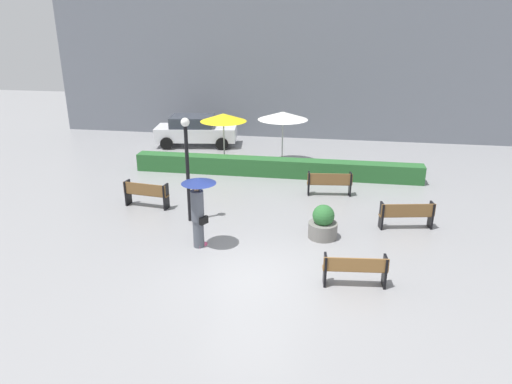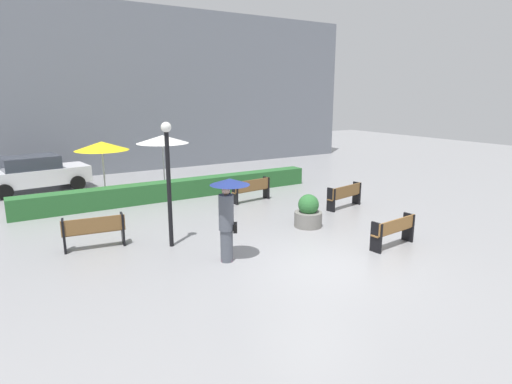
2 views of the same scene
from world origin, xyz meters
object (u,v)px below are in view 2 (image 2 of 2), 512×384
Objects in this scene: bench_back_row at (252,188)px; bench_near_right at (394,230)px; lamp_post at (168,171)px; pedestrian_with_umbrella at (228,208)px; patio_umbrella_white at (162,139)px; bench_far_right at (345,194)px; patio_umbrella_yellow at (102,146)px; planter_pot at (308,213)px; parked_car at (35,173)px; bench_far_left at (94,230)px.

bench_near_right is at bearing -83.32° from bench_back_row.
bench_near_right is 0.47× the size of lamp_post.
patio_umbrella_white is at bearing 80.84° from pedestrian_with_umbrella.
bench_back_row is 0.49× the size of lamp_post.
patio_umbrella_yellow reaches higher than bench_far_right.
bench_near_right is 6.53m from bench_back_row.
patio_umbrella_yellow is (-1.22, 8.44, 0.77)m from pedestrian_with_umbrella.
patio_umbrella_white is (-2.12, 7.61, 1.80)m from planter_pot.
lamp_post is 1.48× the size of patio_umbrella_yellow.
parked_car is (-2.63, 9.68, -1.34)m from lamp_post.
bench_near_right is 0.69× the size of patio_umbrella_yellow.
parked_car reaches higher than bench_near_right.
bench_far_left is 0.77× the size of pedestrian_with_umbrella.
patio_umbrella_white is at bearing 105.59° from planter_pot.
bench_far_left reaches higher than bench_near_right.
bench_near_right is 11.53m from patio_umbrella_yellow.
parked_car is at bearing 126.61° from patio_umbrella_yellow.
bench_far_left is 6.81m from bench_back_row.
bench_far_right is at bearing -46.94° from bench_back_row.
pedestrian_with_umbrella is 0.92× the size of patio_umbrella_yellow.
bench_far_left is 8.81m from parked_car.
pedestrian_with_umbrella is (2.74, -2.72, 0.86)m from bench_far_left.
bench_back_row is at bearing -59.73° from patio_umbrella_white.
lamp_post reaches higher than parked_car.
bench_far_left is 6.46m from planter_pot.
planter_pot is at bearing -7.38° from lamp_post.
bench_far_left is 3.96m from pedestrian_with_umbrella.
bench_far_left is at bearing 166.79° from planter_pot.
parked_car is at bearing 151.75° from patio_umbrella_white.
lamp_post is (-4.53, -3.19, 1.63)m from bench_back_row.
lamp_post is at bearing -108.01° from patio_umbrella_white.
lamp_post is at bearing -74.79° from parked_car.
parked_car is (-7.16, 6.49, 0.29)m from bench_back_row.
parked_car reaches higher than planter_pot.
bench_far_left is at bearing 149.66° from bench_near_right.
bench_near_right is 1.53× the size of planter_pot.
pedestrian_with_umbrella is at bearing -160.69° from planter_pot.
lamp_post is 6.63m from patio_umbrella_yellow.
lamp_post is at bearing -175.73° from bench_far_right.
lamp_post is 0.79× the size of parked_car.
bench_far_right is 0.81× the size of pedestrian_with_umbrella.
planter_pot is 12.45m from parked_car.
patio_umbrella_yellow reaches higher than planter_pot.
bench_near_right is 2.86m from planter_pot.
bench_far_right is at bearing -2.45° from bench_far_left.
patio_umbrella_white is (4.17, 6.13, 1.71)m from bench_far_left.
patio_umbrella_yellow reaches higher than bench_near_right.
bench_far_right is 0.74× the size of patio_umbrella_yellow.
patio_umbrella_white reaches higher than bench_back_row.
planter_pot is (-0.12, -3.77, -0.07)m from bench_back_row.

